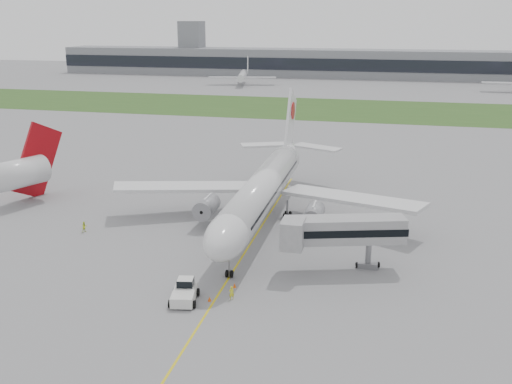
% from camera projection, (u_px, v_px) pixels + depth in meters
% --- Properties ---
extents(ground, '(600.00, 600.00, 0.00)m').
position_uv_depth(ground, '(257.00, 233.00, 82.81)').
color(ground, gray).
rests_on(ground, ground).
extents(apron_markings, '(70.00, 70.00, 0.04)m').
position_uv_depth(apron_markings, '(249.00, 246.00, 78.15)').
color(apron_markings, yellow).
rests_on(apron_markings, ground).
extents(grass_strip, '(600.00, 50.00, 0.02)m').
position_uv_depth(grass_strip, '(335.00, 109.00, 194.55)').
color(grass_strip, '#2E511E').
rests_on(grass_strip, ground).
extents(terminal_building, '(320.00, 22.30, 14.00)m').
position_uv_depth(terminal_building, '(356.00, 64.00, 294.81)').
color(terminal_building, gray).
rests_on(terminal_building, ground).
extents(control_tower, '(12.00, 12.00, 56.00)m').
position_uv_depth(control_tower, '(193.00, 73.00, 318.23)').
color(control_tower, gray).
rests_on(control_tower, ground).
extents(airliner, '(48.13, 53.95, 17.88)m').
position_uv_depth(airliner, '(264.00, 187.00, 85.68)').
color(airliner, silver).
rests_on(airliner, ground).
extents(pushback_tug, '(3.57, 4.70, 2.22)m').
position_uv_depth(pushback_tug, '(184.00, 292.00, 62.96)').
color(pushback_tug, silver).
rests_on(pushback_tug, ground).
extents(jet_bridge, '(14.84, 8.14, 7.06)m').
position_uv_depth(jet_bridge, '(339.00, 231.00, 69.13)').
color(jet_bridge, '#A0A0A3').
rests_on(jet_bridge, ground).
extents(safety_cone_left, '(0.41, 0.41, 0.56)m').
position_uv_depth(safety_cone_left, '(209.00, 299.00, 62.94)').
color(safety_cone_left, '#E8540C').
rests_on(safety_cone_left, ground).
extents(safety_cone_right, '(0.39, 0.39, 0.54)m').
position_uv_depth(safety_cone_right, '(235.00, 285.00, 66.13)').
color(safety_cone_right, '#E8540C').
rests_on(safety_cone_right, ground).
extents(ground_crew_near, '(0.71, 0.66, 1.63)m').
position_uv_depth(ground_crew_near, '(231.00, 293.00, 63.17)').
color(ground_crew_near, yellow).
rests_on(ground_crew_near, ground).
extents(ground_crew_far, '(0.95, 0.97, 1.58)m').
position_uv_depth(ground_crew_far, '(85.00, 227.00, 83.07)').
color(ground_crew_far, '#CCE526').
rests_on(ground_crew_far, ground).
extents(neighbor_aircraft, '(8.35, 16.96, 13.78)m').
position_uv_depth(neighbor_aircraft, '(19.00, 172.00, 94.34)').
color(neighbor_aircraft, '#9D0910').
rests_on(neighbor_aircraft, ground).
extents(distant_aircraft_left, '(35.91, 33.05, 11.89)m').
position_uv_depth(distant_aircraft_left, '(242.00, 85.00, 263.90)').
color(distant_aircraft_left, silver).
rests_on(distant_aircraft_left, ground).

